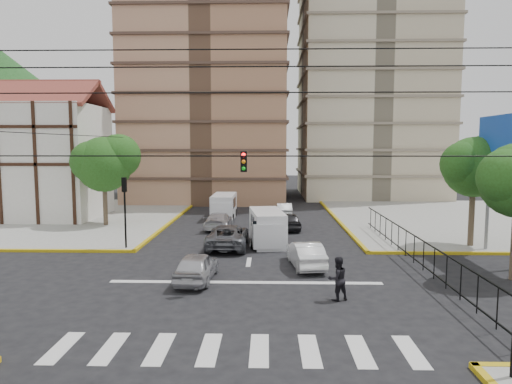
{
  "coord_description": "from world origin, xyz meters",
  "views": [
    {
      "loc": [
        1.05,
        -19.96,
        6.5
      ],
      "look_at": [
        0.42,
        4.53,
        4.0
      ],
      "focal_mm": 32.0,
      "sensor_mm": 36.0,
      "label": 1
    }
  ],
  "objects_px": {
    "van_left_lane": "(224,207)",
    "car_white_front_right": "(305,254)",
    "traffic_light_nw": "(125,201)",
    "car_silver_front_left": "(197,266)",
    "pedestrian_crosswalk": "(337,279)",
    "van_right_lane": "(267,229)"
  },
  "relations": [
    {
      "from": "car_white_front_right",
      "to": "van_right_lane",
      "type": "bearing_deg",
      "value": -76.77
    },
    {
      "from": "traffic_light_nw",
      "to": "pedestrian_crosswalk",
      "type": "distance_m",
      "value": 15.0
    },
    {
      "from": "van_right_lane",
      "to": "car_silver_front_left",
      "type": "bearing_deg",
      "value": -120.26
    },
    {
      "from": "pedestrian_crosswalk",
      "to": "traffic_light_nw",
      "type": "bearing_deg",
      "value": -60.25
    },
    {
      "from": "van_left_lane",
      "to": "car_white_front_right",
      "type": "bearing_deg",
      "value": -68.49
    },
    {
      "from": "car_silver_front_left",
      "to": "traffic_light_nw",
      "type": "bearing_deg",
      "value": -46.03
    },
    {
      "from": "van_right_lane",
      "to": "car_silver_front_left",
      "type": "height_order",
      "value": "van_right_lane"
    },
    {
      "from": "van_left_lane",
      "to": "car_white_front_right",
      "type": "xyz_separation_m",
      "value": [
        5.95,
        -15.88,
        -0.36
      ]
    },
    {
      "from": "traffic_light_nw",
      "to": "van_left_lane",
      "type": "bearing_deg",
      "value": 67.92
    },
    {
      "from": "car_white_front_right",
      "to": "pedestrian_crosswalk",
      "type": "xyz_separation_m",
      "value": [
        0.9,
        -5.3,
        0.24
      ]
    },
    {
      "from": "pedestrian_crosswalk",
      "to": "van_left_lane",
      "type": "bearing_deg",
      "value": -94.97
    },
    {
      "from": "traffic_light_nw",
      "to": "car_white_front_right",
      "type": "height_order",
      "value": "traffic_light_nw"
    },
    {
      "from": "van_right_lane",
      "to": "traffic_light_nw",
      "type": "bearing_deg",
      "value": -176.36
    },
    {
      "from": "pedestrian_crosswalk",
      "to": "van_right_lane",
      "type": "bearing_deg",
      "value": -97.47
    },
    {
      "from": "traffic_light_nw",
      "to": "van_left_lane",
      "type": "xyz_separation_m",
      "value": [
        4.94,
        12.18,
        -2.06
      ]
    },
    {
      "from": "van_right_lane",
      "to": "pedestrian_crosswalk",
      "type": "distance_m",
      "value": 11.17
    },
    {
      "from": "car_silver_front_left",
      "to": "pedestrian_crosswalk",
      "type": "relative_size",
      "value": 2.22
    },
    {
      "from": "van_left_lane",
      "to": "car_silver_front_left",
      "type": "relative_size",
      "value": 1.17
    },
    {
      "from": "car_silver_front_left",
      "to": "pedestrian_crosswalk",
      "type": "distance_m",
      "value": 6.88
    },
    {
      "from": "traffic_light_nw",
      "to": "van_left_lane",
      "type": "height_order",
      "value": "traffic_light_nw"
    },
    {
      "from": "car_silver_front_left",
      "to": "van_right_lane",
      "type": "bearing_deg",
      "value": -108.99
    },
    {
      "from": "van_right_lane",
      "to": "car_silver_front_left",
      "type": "xyz_separation_m",
      "value": [
        -3.39,
        -8.16,
        -0.37
      ]
    }
  ]
}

